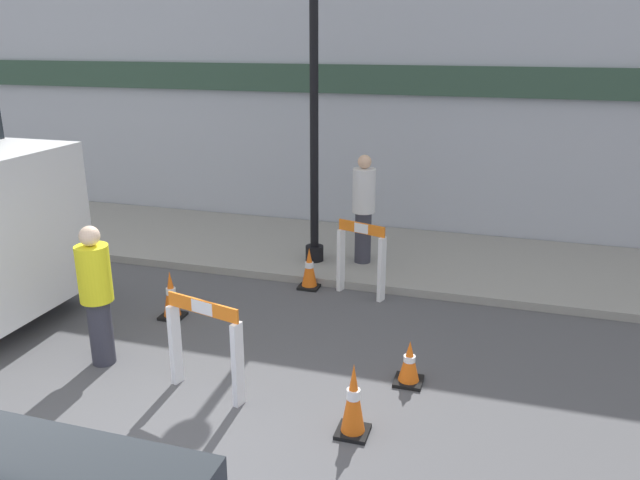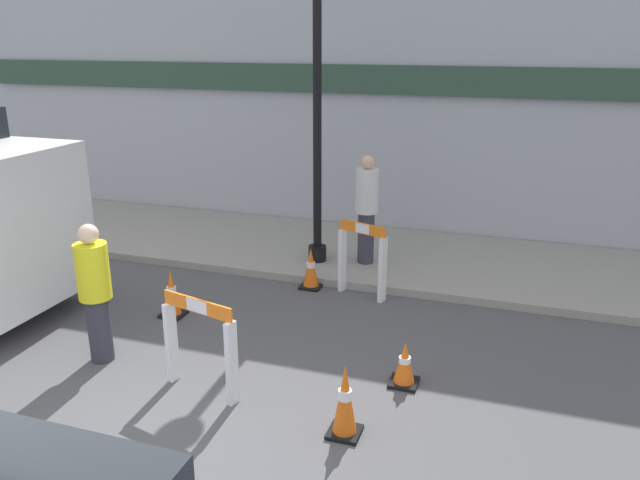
{
  "view_description": "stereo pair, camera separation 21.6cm",
  "coord_description": "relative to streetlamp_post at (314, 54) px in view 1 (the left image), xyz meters",
  "views": [
    {
      "loc": [
        2.72,
        -3.68,
        3.52
      ],
      "look_at": [
        0.47,
        3.68,
        1.0
      ],
      "focal_mm": 35.0,
      "sensor_mm": 36.0,
      "label": 1
    },
    {
      "loc": [
        2.92,
        -3.62,
        3.52
      ],
      "look_at": [
        0.47,
        3.68,
        1.0
      ],
      "focal_mm": 35.0,
      "sensor_mm": 36.0,
      "label": 2
    }
  ],
  "objects": [
    {
      "name": "ground_plane",
      "position": [
        0.1,
        -5.25,
        -3.27
      ],
      "size": [
        60.0,
        60.0,
        0.0
      ],
      "primitive_type": "plane",
      "color": "#4C4C4F"
    },
    {
      "name": "sidewalk_slab",
      "position": [
        0.1,
        0.7,
        -3.21
      ],
      "size": [
        18.0,
        2.89,
        0.12
      ],
      "color": "gray",
      "rests_on": "ground_plane"
    },
    {
      "name": "storefront_facade",
      "position": [
        0.1,
        2.22,
        -0.52
      ],
      "size": [
        18.0,
        0.22,
        5.5
      ],
      "color": "#A3A8B2",
      "rests_on": "ground_plane"
    },
    {
      "name": "streetlamp_post",
      "position": [
        0.0,
        0.0,
        0.0
      ],
      "size": [
        0.44,
        0.44,
        4.89
      ],
      "color": "black",
      "rests_on": "sidewalk_slab"
    },
    {
      "name": "barricade_0",
      "position": [
        0.97,
        -0.9,
        -2.71
      ],
      "size": [
        0.74,
        0.35,
        1.08
      ],
      "rotation": [
        0.0,
        0.0,
        2.83
      ],
      "color": "white",
      "rests_on": "ground_plane"
    },
    {
      "name": "barricade_1",
      "position": [
        0.05,
        -3.86,
        -2.7
      ],
      "size": [
        0.89,
        0.35,
        1.04
      ],
      "rotation": [
        0.0,
        0.0,
        6.04
      ],
      "color": "white",
      "rests_on": "ground_plane"
    },
    {
      "name": "traffic_cone_0",
      "position": [
        -1.22,
        -2.34,
        -2.96
      ],
      "size": [
        0.3,
        0.3,
        0.65
      ],
      "color": "black",
      "rests_on": "ground_plane"
    },
    {
      "name": "traffic_cone_1",
      "position": [
        2.01,
        -3.06,
        -3.04
      ],
      "size": [
        0.3,
        0.3,
        0.5
      ],
      "color": "black",
      "rests_on": "ground_plane"
    },
    {
      "name": "traffic_cone_2",
      "position": [
        1.66,
        -4.1,
        -2.92
      ],
      "size": [
        0.3,
        0.3,
        0.73
      ],
      "color": "black",
      "rests_on": "ground_plane"
    },
    {
      "name": "traffic_cone_3",
      "position": [
        0.19,
        -0.85,
        -2.97
      ],
      "size": [
        0.3,
        0.3,
        0.62
      ],
      "color": "black",
      "rests_on": "ground_plane"
    },
    {
      "name": "person_worker",
      "position": [
        -1.36,
        -3.63,
        -2.41
      ],
      "size": [
        0.5,
        0.5,
        1.62
      ],
      "rotation": [
        0.0,
        0.0,
        0.68
      ],
      "color": "#33333D",
      "rests_on": "ground_plane"
    },
    {
      "name": "person_pedestrian",
      "position": [
        0.75,
        0.16,
        -2.24
      ],
      "size": [
        0.45,
        0.45,
        1.71
      ],
      "rotation": [
        0.0,
        0.0,
        2.83
      ],
      "color": "#33333D",
      "rests_on": "sidewalk_slab"
    }
  ]
}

